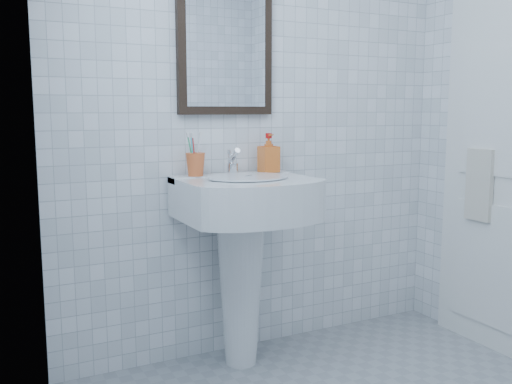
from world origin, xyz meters
TOP-DOWN VIEW (x-y plane):
  - wall_back at (0.00, 1.20)m, footprint 2.20×0.02m
  - wall_left at (-1.10, 0.00)m, footprint 0.02×2.40m
  - washbasin at (-0.20, 0.99)m, footprint 0.62×0.45m
  - faucet at (-0.20, 1.10)m, footprint 0.05×0.12m
  - toothbrush_cup at (-0.40, 1.11)m, footprint 0.11×0.11m
  - soap_dispenser at (-0.00, 1.10)m, footprint 0.09×0.09m
  - wall_mirror at (-0.20, 1.18)m, footprint 0.50×0.04m
  - bathroom_door at (1.08, 0.55)m, footprint 0.04×0.80m
  - towel_ring at (1.06, 0.68)m, footprint 0.01×0.18m
  - hand_towel at (1.04, 0.68)m, footprint 0.03×0.16m

SIDE VIEW (x-z plane):
  - washbasin at x=-0.20m, z-range 0.16..1.12m
  - hand_towel at x=1.04m, z-range 0.68..1.06m
  - bathroom_door at x=1.08m, z-range 0.00..2.00m
  - faucet at x=-0.20m, z-range 0.93..1.07m
  - toothbrush_cup at x=-0.40m, z-range 0.95..1.06m
  - soap_dispenser at x=0.00m, z-range 0.95..1.14m
  - towel_ring at x=1.06m, z-range 0.96..1.14m
  - wall_back at x=0.00m, z-range 0.00..2.50m
  - wall_left at x=-1.10m, z-range 0.00..2.50m
  - wall_mirror at x=-0.20m, z-range 1.24..1.86m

